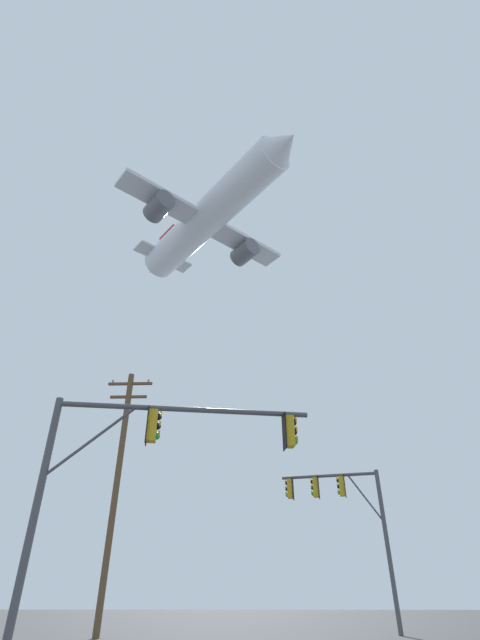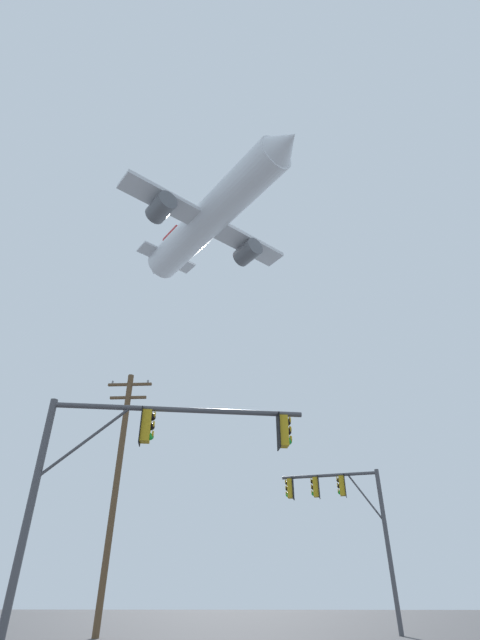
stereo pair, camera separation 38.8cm
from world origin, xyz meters
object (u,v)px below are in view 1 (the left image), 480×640
at_px(signal_pole_near, 146,453).
at_px(utility_pole, 117,481).
at_px(airplane, 208,217).
at_px(signal_pole_far, 343,506).

xyz_separation_m(signal_pole_near, utility_pole, (-3.21, 8.50, 1.14)).
xyz_separation_m(utility_pole, airplane, (0.96, 19.77, 35.36)).
distance_m(utility_pole, airplane, 40.52).
bearing_deg(utility_pole, signal_pole_far, 12.71).
bearing_deg(signal_pole_near, utility_pole, 110.70).
height_order(signal_pole_far, airplane, airplane).
distance_m(signal_pole_near, signal_pole_far, 12.95).
relative_size(signal_pole_far, airplane, 0.27).
bearing_deg(signal_pole_near, airplane, 94.55).
relative_size(signal_pole_far, utility_pole, 0.60).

